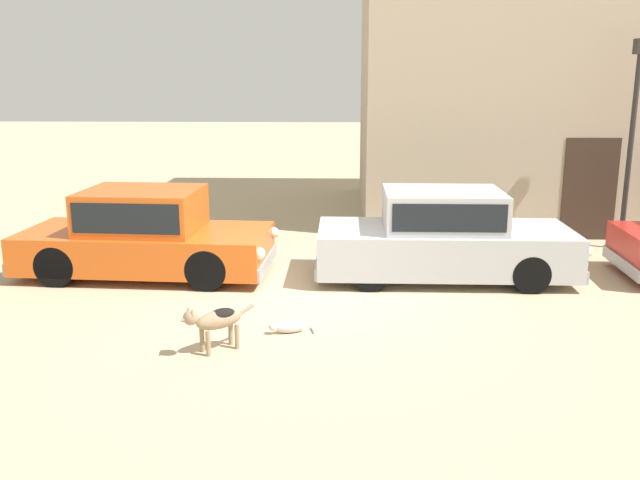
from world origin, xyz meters
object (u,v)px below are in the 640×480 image
stray_dog_spotted (215,320)px  street_lamp (634,118)px  parked_sedan_second (444,235)px  parked_sedan_nearest (145,233)px  stray_cat (289,327)px

stray_dog_spotted → street_lamp: (7.03, 5.46, 2.13)m
parked_sedan_second → stray_dog_spotted: size_ratio=5.12×
parked_sedan_nearest → stray_cat: size_ratio=6.96×
parked_sedan_nearest → stray_cat: (2.65, -2.68, -0.64)m
parked_sedan_second → stray_dog_spotted: bearing=-134.1°
parked_sedan_second → stray_cat: bearing=-131.7°
parked_sedan_second → stray_cat: 3.63m
parked_sedan_second → stray_cat: (-2.38, -2.65, -0.65)m
parked_sedan_second → stray_cat: size_ratio=6.94×
stray_cat → street_lamp: (6.18, 4.81, 2.46)m
parked_sedan_nearest → stray_dog_spotted: parked_sedan_nearest is taller
stray_cat → parked_sedan_nearest: bearing=-61.4°
parked_sedan_second → stray_dog_spotted: parked_sedan_second is taller
stray_dog_spotted → stray_cat: (0.85, 0.65, -0.33)m
parked_sedan_nearest → stray_dog_spotted: 3.80m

